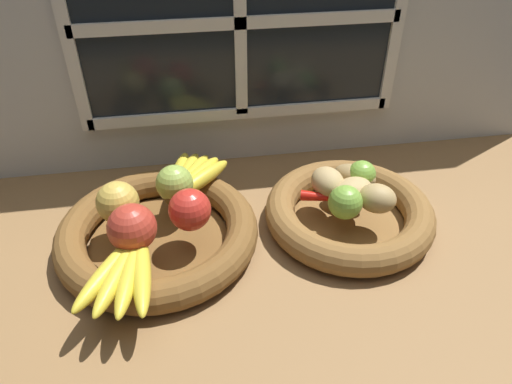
# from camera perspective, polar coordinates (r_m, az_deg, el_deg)

# --- Properties ---
(ground_plane) EXTENTS (1.40, 0.90, 0.03)m
(ground_plane) POSITION_cam_1_polar(r_m,az_deg,el_deg) (0.88, 0.89, -6.51)
(ground_plane) COLOR olive
(back_wall) EXTENTS (1.40, 0.05, 0.55)m
(back_wall) POSITION_cam_1_polar(r_m,az_deg,el_deg) (0.98, -2.09, 18.47)
(back_wall) COLOR silver
(back_wall) RESTS_ON ground_plane
(fruit_bowl_left) EXTENTS (0.36, 0.36, 0.06)m
(fruit_bowl_left) POSITION_cam_1_polar(r_m,az_deg,el_deg) (0.86, -11.78, -4.87)
(fruit_bowl_left) COLOR brown
(fruit_bowl_left) RESTS_ON ground_plane
(fruit_bowl_right) EXTENTS (0.32, 0.32, 0.06)m
(fruit_bowl_right) POSITION_cam_1_polar(r_m,az_deg,el_deg) (0.90, 11.19, -2.49)
(fruit_bowl_right) COLOR brown
(fruit_bowl_right) RESTS_ON ground_plane
(apple_red_right) EXTENTS (0.07, 0.07, 0.07)m
(apple_red_right) POSITION_cam_1_polar(r_m,az_deg,el_deg) (0.79, -8.03, -2.13)
(apple_red_right) COLOR red
(apple_red_right) RESTS_ON fruit_bowl_left
(apple_golden_left) EXTENTS (0.07, 0.07, 0.07)m
(apple_golden_left) POSITION_cam_1_polar(r_m,az_deg,el_deg) (0.84, -16.42, -1.20)
(apple_golden_left) COLOR gold
(apple_golden_left) RESTS_ON fruit_bowl_left
(apple_red_front) EXTENTS (0.08, 0.08, 0.08)m
(apple_red_front) POSITION_cam_1_polar(r_m,az_deg,el_deg) (0.77, -14.80, -4.22)
(apple_red_front) COLOR #B73828
(apple_red_front) RESTS_ON fruit_bowl_left
(apple_green_back) EXTENTS (0.07, 0.07, 0.07)m
(apple_green_back) POSITION_cam_1_polar(r_m,az_deg,el_deg) (0.86, -9.84, 1.03)
(apple_green_back) COLOR #99B74C
(apple_green_back) RESTS_ON fruit_bowl_left
(banana_bunch_front) EXTENTS (0.12, 0.19, 0.03)m
(banana_bunch_front) POSITION_cam_1_polar(r_m,az_deg,el_deg) (0.74, -15.52, -9.06)
(banana_bunch_front) COLOR yellow
(banana_bunch_front) RESTS_ON fruit_bowl_left
(banana_bunch_back) EXTENTS (0.14, 0.17, 0.03)m
(banana_bunch_back) POSITION_cam_1_polar(r_m,az_deg,el_deg) (0.91, -8.01, 1.81)
(banana_bunch_back) COLOR yellow
(banana_bunch_back) RESTS_ON fruit_bowl_left
(potato_small) EXTENTS (0.09, 0.08, 0.05)m
(potato_small) POSITION_cam_1_polar(r_m,az_deg,el_deg) (0.86, 14.45, -0.75)
(potato_small) COLOR tan
(potato_small) RESTS_ON fruit_bowl_right
(potato_oblong) EXTENTS (0.07, 0.08, 0.05)m
(potato_oblong) POSITION_cam_1_polar(r_m,az_deg,el_deg) (0.88, 8.67, 1.22)
(potato_oblong) COLOR tan
(potato_oblong) RESTS_ON fruit_bowl_right
(potato_large) EXTENTS (0.10, 0.08, 0.04)m
(potato_large) POSITION_cam_1_polar(r_m,az_deg,el_deg) (0.87, 11.58, 0.16)
(potato_large) COLOR tan
(potato_large) RESTS_ON fruit_bowl_right
(potato_back) EXTENTS (0.09, 0.09, 0.04)m
(potato_back) POSITION_cam_1_polar(r_m,az_deg,el_deg) (0.91, 11.90, 1.93)
(potato_back) COLOR #A38451
(potato_back) RESTS_ON fruit_bowl_right
(lime_near) EXTENTS (0.06, 0.06, 0.06)m
(lime_near) POSITION_cam_1_polar(r_m,az_deg,el_deg) (0.83, 10.77, -1.23)
(lime_near) COLOR #7AAD3D
(lime_near) RESTS_ON fruit_bowl_right
(lime_far) EXTENTS (0.05, 0.05, 0.05)m
(lime_far) POSITION_cam_1_polar(r_m,az_deg,el_deg) (0.91, 12.69, 2.09)
(lime_far) COLOR #7AAD3D
(lime_far) RESTS_ON fruit_bowl_right
(chili_pepper) EXTENTS (0.14, 0.06, 0.02)m
(chili_pepper) POSITION_cam_1_polar(r_m,az_deg,el_deg) (0.87, 10.24, -0.80)
(chili_pepper) COLOR red
(chili_pepper) RESTS_ON fruit_bowl_right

